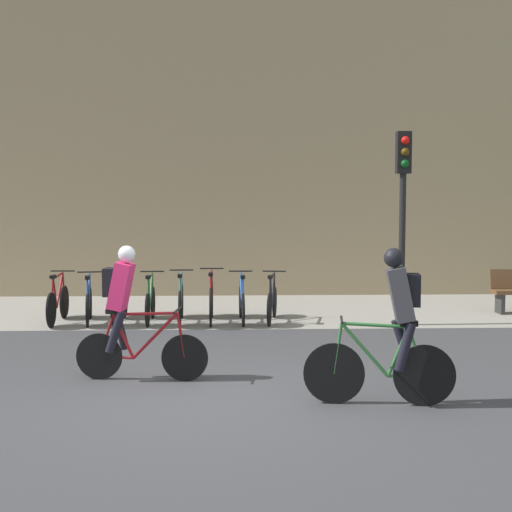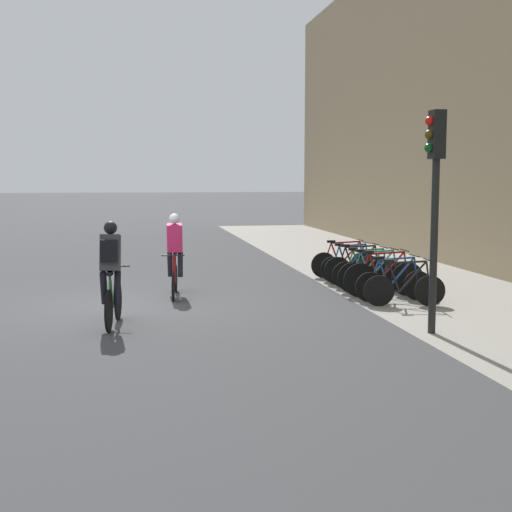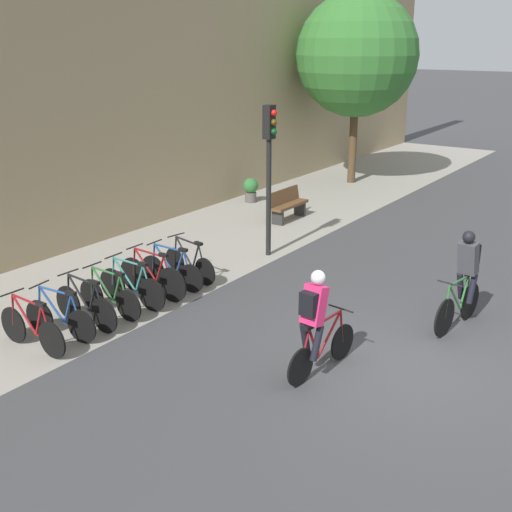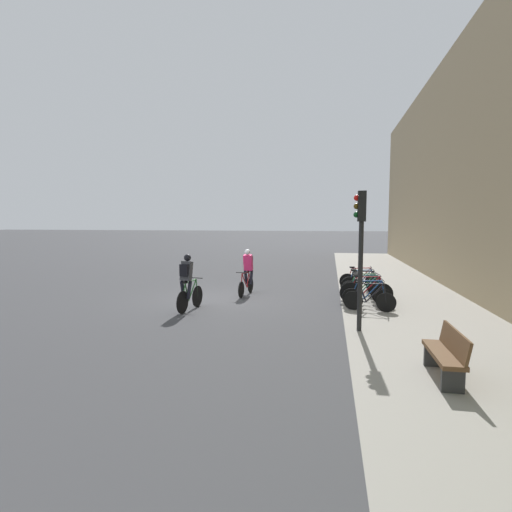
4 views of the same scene
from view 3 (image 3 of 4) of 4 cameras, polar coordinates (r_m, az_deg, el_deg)
ground at (r=10.68m, az=12.93°, el=-9.49°), size 200.00×200.00×0.00m
kerb_strip at (r=14.27m, az=-12.95°, el=-2.09°), size 44.00×4.50×0.01m
building_facade at (r=15.38m, az=-21.20°, el=17.93°), size 44.00×0.60×10.12m
cyclist_pink at (r=9.74m, az=5.35°, el=-5.72°), size 1.71×0.50×1.74m
cyclist_grey at (r=12.05m, az=18.07°, el=-1.70°), size 1.70×0.50×1.79m
parked_bike_0 at (r=11.36m, az=-19.30°, el=-6.11°), size 0.46×1.66×0.96m
parked_bike_1 at (r=11.68m, az=-17.03°, el=-5.25°), size 0.46×1.56×0.94m
parked_bike_2 at (r=12.00m, az=-14.90°, el=-4.30°), size 0.46×1.64×0.96m
parked_bike_3 at (r=12.35m, az=-12.88°, el=-3.53°), size 0.46×1.59×0.94m
parked_bike_4 at (r=12.71m, az=-10.99°, el=-2.67°), size 0.46×1.69×0.97m
parked_bike_5 at (r=13.08m, az=-9.21°, el=-1.84°), size 0.46×1.77×0.99m
parked_bike_6 at (r=13.49m, az=-7.51°, el=-1.28°), size 0.46×1.65×0.94m
parked_bike_7 at (r=13.89m, az=-5.93°, el=-0.63°), size 0.46×1.59×0.94m
traffic_light_pole at (r=14.91m, az=1.20°, el=9.11°), size 0.26×0.30×3.56m
bench at (r=18.44m, az=2.83°, el=4.61°), size 1.51×0.44×0.89m
street_tree_0 at (r=23.24m, az=8.98°, el=17.23°), size 4.20×4.20×6.54m
potted_plant at (r=20.49m, az=-0.47°, el=5.99°), size 0.48×0.48×0.78m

